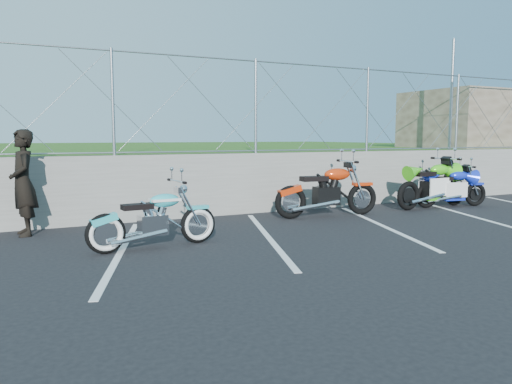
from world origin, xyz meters
name	(u,v)px	position (x,y,z in m)	size (l,w,h in m)	color
ground	(299,249)	(0.00, 0.00, 0.00)	(90.00, 90.00, 0.00)	black
retaining_wall	(213,185)	(0.00, 3.50, 0.65)	(30.00, 0.22, 1.30)	slate
grass_field	(120,162)	(0.00, 13.50, 0.65)	(30.00, 20.00, 1.30)	#244B14
stone_building	(485,120)	(10.50, 5.50, 2.20)	(5.00, 3.00, 1.80)	brown
chain_link_fence	(212,105)	(0.00, 3.50, 2.30)	(28.00, 0.03, 2.00)	gray
sign_pole	(452,95)	(7.20, 3.90, 2.80)	(0.08, 0.08, 3.00)	gray
parking_lines	(328,231)	(1.20, 1.00, 0.00)	(18.29, 4.31, 0.01)	silver
cruiser_turquoise	(155,221)	(-1.89, 1.00, 0.40)	(2.01, 0.63, 1.00)	black
naked_orange	(329,193)	(2.09, 2.30, 0.50)	(2.32, 0.79, 1.16)	black
sportbike_green	(434,187)	(5.03, 2.31, 0.50)	(2.23, 0.79, 1.15)	black
sportbike_blue	(452,189)	(5.54, 2.22, 0.42)	(1.85, 0.66, 0.97)	black
person_standing	(23,183)	(-3.61, 2.90, 0.89)	(0.65, 0.43, 1.78)	black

